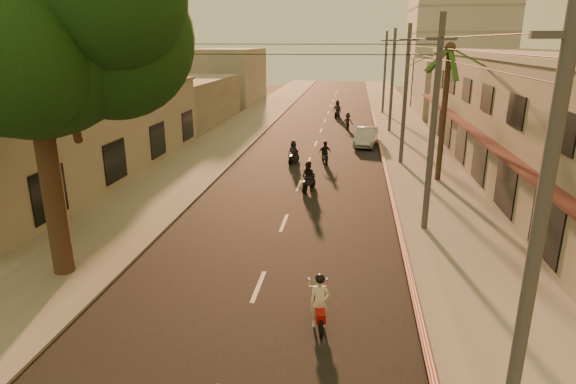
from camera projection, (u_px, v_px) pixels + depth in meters
name	position (u px, v px, depth m)	size (l,w,h in m)	color
ground	(245.00, 319.00, 14.31)	(160.00, 160.00, 0.00)	#383023
road	(309.00, 161.00, 33.22)	(10.00, 140.00, 0.02)	black
sidewalk_right	(420.00, 164.00, 32.23)	(5.00, 140.00, 0.12)	slate
sidewalk_left	(204.00, 157.00, 34.17)	(5.00, 140.00, 0.12)	slate
curb_stripe	(388.00, 183.00, 27.81)	(0.20, 60.00, 0.20)	#AD1E12
shophouse_row	(541.00, 117.00, 28.44)	(8.80, 34.20, 7.30)	gray
left_building	(66.00, 135.00, 28.58)	(8.20, 24.20, 5.20)	#9A948B
broadleaf_tree	(42.00, 22.00, 14.66)	(9.60, 8.70, 12.10)	black
palm_tree	(449.00, 56.00, 26.27)	(5.00, 5.00, 8.20)	black
utility_poles	(407.00, 64.00, 30.46)	(1.20, 48.26, 9.00)	#38383A
filler_right	(454.00, 87.00, 54.15)	(8.00, 14.00, 6.00)	#9A948B
filler_left_near	(182.00, 102.00, 47.61)	(8.00, 14.00, 4.40)	#9A948B
filler_left_far	(227.00, 76.00, 64.23)	(8.00, 14.00, 7.00)	#9A948B
scooter_red	(319.00, 303.00, 13.76)	(0.76, 1.69, 1.67)	black
scooter_mid_a	(309.00, 178.00, 26.30)	(1.13, 1.71, 1.72)	black
scooter_mid_b	(325.00, 153.00, 32.37)	(1.05, 1.56, 1.56)	black
scooter_far_a	(293.00, 153.00, 32.34)	(1.01, 1.58, 1.60)	black
scooter_far_b	(348.00, 122.00, 44.49)	(1.12, 1.68, 1.65)	black
parked_car	(366.00, 137.00, 37.93)	(2.07, 4.49, 1.43)	#9DA0A5
scooter_far_c	(337.00, 110.00, 51.59)	(1.10, 1.94, 1.93)	black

